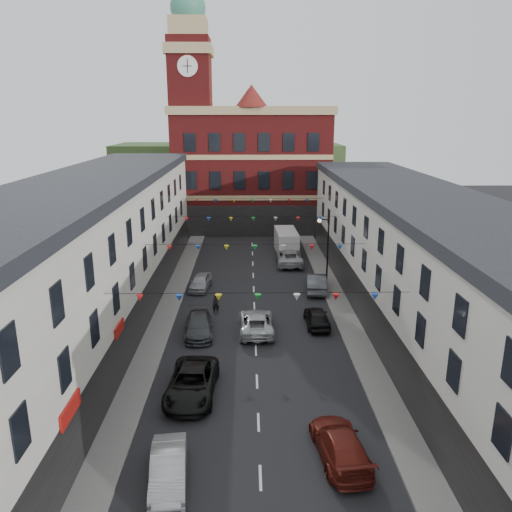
{
  "coord_description": "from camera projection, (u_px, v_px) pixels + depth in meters",
  "views": [
    {
      "loc": [
        -0.48,
        -29.9,
        14.89
      ],
      "look_at": [
        0.16,
        9.2,
        3.87
      ],
      "focal_mm": 35.0,
      "sensor_mm": 36.0,
      "label": 1
    }
  ],
  "objects": [
    {
      "name": "pedestrian",
      "position": [
        216.0,
        304.0,
        38.71
      ],
      "size": [
        0.58,
        0.41,
        1.53
      ],
      "primitive_type": "imported",
      "rotation": [
        0.0,
        0.0,
        0.07
      ],
      "color": "black",
      "rests_on": "ground"
    },
    {
      "name": "terrace_left",
      "position": [
        73.0,
        269.0,
        32.14
      ],
      "size": [
        8.4,
        56.0,
        10.7
      ],
      "color": "beige",
      "rests_on": "ground"
    },
    {
      "name": "clock_tower",
      "position": [
        191.0,
        115.0,
        62.33
      ],
      "size": [
        5.6,
        5.6,
        30.0
      ],
      "color": "maroon",
      "rests_on": "ground"
    },
    {
      "name": "ground",
      "position": [
        256.0,
        350.0,
        32.82
      ],
      "size": [
        160.0,
        160.0,
        0.0
      ],
      "primitive_type": "plane",
      "color": "black",
      "rests_on": "ground"
    },
    {
      "name": "pavement_left",
      "position": [
        156.0,
        337.0,
        34.61
      ],
      "size": [
        1.8,
        64.0,
        0.15
      ],
      "primitive_type": "cube",
      "color": "#605E5B",
      "rests_on": "ground"
    },
    {
      "name": "car_left_b",
      "position": [
        168.0,
        469.0,
        20.8
      ],
      "size": [
        1.9,
        4.3,
        1.37
      ],
      "primitive_type": "imported",
      "rotation": [
        0.0,
        0.0,
        0.11
      ],
      "color": "#B7BCC0",
      "rests_on": "ground"
    },
    {
      "name": "moving_car",
      "position": [
        256.0,
        322.0,
        35.51
      ],
      "size": [
        2.44,
        5.18,
        1.43
      ],
      "primitive_type": "imported",
      "rotation": [
        0.0,
        0.0,
        3.15
      ],
      "color": "#B2B5B9",
      "rests_on": "ground"
    },
    {
      "name": "distant_hill",
      "position": [
        229.0,
        172.0,
        91.07
      ],
      "size": [
        40.0,
        14.0,
        10.0
      ],
      "primitive_type": "cube",
      "color": "#284821",
      "rests_on": "ground"
    },
    {
      "name": "car_left_c",
      "position": [
        192.0,
        383.0,
        27.33
      ],
      "size": [
        2.82,
        5.66,
        1.54
      ],
      "primitive_type": "imported",
      "rotation": [
        0.0,
        0.0,
        -0.05
      ],
      "color": "black",
      "rests_on": "ground"
    },
    {
      "name": "car_right_d",
      "position": [
        317.0,
        317.0,
        36.46
      ],
      "size": [
        1.69,
        4.06,
        1.38
      ],
      "primitive_type": "imported",
      "rotation": [
        0.0,
        0.0,
        3.16
      ],
      "color": "black",
      "rests_on": "ground"
    },
    {
      "name": "car_right_c",
      "position": [
        340.0,
        445.0,
        22.29
      ],
      "size": [
        2.53,
        5.1,
        1.43
      ],
      "primitive_type": "imported",
      "rotation": [
        0.0,
        0.0,
        3.25
      ],
      "color": "#5E1A12",
      "rests_on": "ground"
    },
    {
      "name": "car_right_e",
      "position": [
        316.0,
        283.0,
        43.75
      ],
      "size": [
        2.13,
        4.89,
        1.56
      ],
      "primitive_type": "imported",
      "rotation": [
        0.0,
        0.0,
        3.04
      ],
      "color": "#4E5156",
      "rests_on": "ground"
    },
    {
      "name": "street_lamp",
      "position": [
        325.0,
        241.0,
        45.33
      ],
      "size": [
        1.1,
        0.36,
        6.0
      ],
      "color": "black",
      "rests_on": "ground"
    },
    {
      "name": "car_right_f",
      "position": [
        289.0,
        257.0,
        51.65
      ],
      "size": [
        2.67,
        5.7,
        1.58
      ],
      "primitive_type": "imported",
      "rotation": [
        0.0,
        0.0,
        3.13
      ],
      "color": "#A6A9AB",
      "rests_on": "ground"
    },
    {
      "name": "civic_building",
      "position": [
        251.0,
        168.0,
        67.13
      ],
      "size": [
        20.6,
        13.3,
        18.5
      ],
      "color": "maroon",
      "rests_on": "ground"
    },
    {
      "name": "white_van",
      "position": [
        286.0,
        242.0,
        55.85
      ],
      "size": [
        2.46,
        5.9,
        2.57
      ],
      "primitive_type": "cube",
      "rotation": [
        0.0,
        0.0,
        0.04
      ],
      "color": "beige",
      "rests_on": "ground"
    },
    {
      "name": "car_left_e",
      "position": [
        201.0,
        282.0,
        44.24
      ],
      "size": [
        2.03,
        4.12,
        1.35
      ],
      "primitive_type": "imported",
      "rotation": [
        0.0,
        0.0,
        -0.11
      ],
      "color": "#9B9DA3",
      "rests_on": "ground"
    },
    {
      "name": "terrace_right",
      "position": [
        435.0,
        275.0,
        32.65
      ],
      "size": [
        8.4,
        56.0,
        9.7
      ],
      "color": "beige",
      "rests_on": "ground"
    },
    {
      "name": "pavement_right",
      "position": [
        354.0,
        336.0,
        34.83
      ],
      "size": [
        1.8,
        64.0,
        0.15
      ],
      "primitive_type": "cube",
      "color": "#605E5B",
      "rests_on": "ground"
    },
    {
      "name": "car_left_d",
      "position": [
        199.0,
        325.0,
        35.04
      ],
      "size": [
        2.26,
        4.81,
        1.36
      ],
      "primitive_type": "imported",
      "rotation": [
        0.0,
        0.0,
        0.08
      ],
      "color": "#363A3D",
      "rests_on": "ground"
    }
  ]
}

